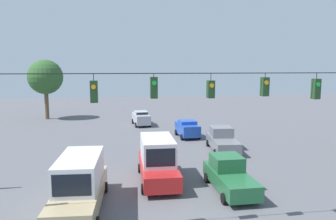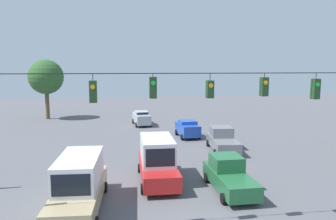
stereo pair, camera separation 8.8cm
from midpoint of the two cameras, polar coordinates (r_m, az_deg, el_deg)
The scene contains 12 objects.
overhead_signal_span at distance 15.56m, azimuth 7.17°, elevation -1.24°, with size 24.03×0.38×8.33m.
sedan_silver_withflow_deep at distance 43.24m, azimuth -4.76°, elevation -1.37°, with size 2.35×4.70×1.85m.
box_truck_red_withflow_mid at distance 22.42m, azimuth -1.92°, elevation -8.68°, with size 2.57×6.37×2.96m.
pickup_truck_grey_oncoming_far at distance 30.74m, azimuth 9.36°, elevation -5.18°, with size 2.67×5.64×2.12m.
box_truck_tan_parked_shoulder at distance 18.92m, azimuth -15.26°, elevation -12.21°, with size 2.83×7.35×2.88m.
sedan_blue_oncoming_deep at distance 35.94m, azimuth 3.32°, elevation -3.23°, with size 2.31×4.09×1.85m.
pickup_truck_green_crossing_near at distance 21.22m, azimuth 10.48°, elevation -11.12°, with size 2.24×5.48×2.12m.
traffic_cone_nearest at distance 20.60m, azimuth -16.14°, elevation -13.80°, with size 0.37×0.37×0.66m, color orange.
traffic_cone_second at distance 23.63m, azimuth -15.13°, elevation -10.94°, with size 0.37×0.37×0.66m, color orange.
traffic_cone_third at distance 26.51m, azimuth -14.00°, elevation -8.84°, with size 0.37×0.37×0.66m, color orange.
traffic_cone_fourth at distance 29.63m, azimuth -13.58°, elevation -7.07°, with size 0.37×0.37×0.66m, color orange.
tree_horizon_left at distance 50.91m, azimuth -20.62°, elevation 5.37°, with size 5.01×5.01×8.68m.
Camera 1 is at (4.24, 12.87, 7.78)m, focal length 35.00 mm.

